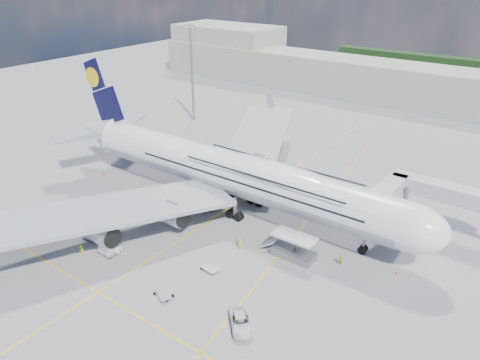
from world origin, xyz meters
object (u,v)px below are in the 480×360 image
Objects in this scene: dolly_row_b at (107,249)px; crew_wing at (179,209)px; crew_tug at (81,250)px; light_mast at (192,72)px; dolly_back at (126,201)px; cone_wing_left_inner at (244,176)px; crew_nose at (403,242)px; cone_wing_right_inner at (105,224)px; cone_tail at (104,175)px; crew_van at (240,243)px; jet_bridge at (423,195)px; baggage_tug at (112,248)px; airliner at (233,173)px; cargo_loader at (293,249)px; crew_loader at (340,260)px; dolly_row_c at (152,211)px; catering_truck_inner at (225,161)px; cone_wing_left_outer at (265,152)px; cone_wing_right_outer at (95,217)px; catering_truck_outer at (270,134)px; dolly_nose_near at (209,269)px; dolly_nose_far at (164,294)px; service_van at (241,322)px; cone_nose at (396,273)px; dolly_row_a at (91,237)px.

dolly_row_b reaches higher than crew_wing.
light_mast is at bearing 119.61° from crew_tug.
cone_wing_left_inner is at bearing 75.82° from dolly_back.
crew_tug is (-38.43, -30.98, 0.06)m from crew_nose.
cone_wing_right_inner is 1.17× the size of cone_tail.
dolly_row_b is 20.18m from crew_van.
jet_bridge is 49.39m from baggage_tug.
baggage_tug is 5.14× the size of cone_tail.
cone_wing_left_inner is at bearing 117.52° from airliner.
crew_tug is at bearing -95.11° from cone_wing_left_inner.
cone_wing_right_inner is (-7.27, -10.41, -0.63)m from crew_wing.
dolly_row_b is (-22.93, -16.21, -0.22)m from cargo_loader.
baggage_tug is at bearing -119.07° from crew_loader.
crew_nose is (39.50, 15.39, 0.53)m from dolly_row_c.
light_mast is 9.02× the size of baggage_tug.
catering_truck_inner is at bearing 86.30° from cone_wing_right_inner.
crew_loader is (29.66, 18.51, -0.21)m from dolly_row_b.
dolly_row_b reaches higher than cone_wing_right_inner.
cone_wing_right_outer is at bearing -98.74° from cone_wing_left_outer.
catering_truck_outer is at bearing 111.96° from airliner.
crew_loader is at bearing -32.07° from light_mast.
jet_bridge is at bearing 33.95° from cone_wing_right_inner.
dolly_nose_near is 53.72m from catering_truck_outer.
baggage_tug reaches higher than dolly_nose_far.
jet_bridge is 5.79× the size of dolly_back.
crew_tug is 8.72m from cone_wing_right_inner.
service_van is at bearing -42.84° from dolly_row_c.
light_mast is at bearing 145.64° from cone_wing_left_inner.
cone_wing_left_outer reaches higher than cone_nose.
dolly_row_c is 0.93× the size of dolly_nose_far.
cone_tail is at bearing -75.56° from light_mast.
cargo_loader reaches higher than dolly_row_c.
service_van is at bearing -71.94° from crew_loader.
service_van is 33.22m from cone_wing_right_inner.
dolly_nose_far is at bearing -109.50° from crew_wing.
dolly_nose_near is (20.70, 4.71, -0.01)m from dolly_row_a.
dolly_nose_far is at bearing -7.04° from dolly_row_b.
crew_wing reaches higher than service_van.
cone_tail reaches higher than dolly_row_a.
crew_nose reaches higher than cone_tail.
crew_van is 2.89× the size of cone_wing_left_inner.
catering_truck_outer reaches higher than dolly_row_a.
catering_truck_inner is 20.87m from crew_wing.
dolly_nose_far is 5.33× the size of cone_wing_right_outer.
cone_wing_right_outer is (-45.84, -22.82, -0.54)m from crew_nose.
dolly_nose_near is at bearing -38.45° from catering_truck_outer.
dolly_nose_near is at bearing 102.73° from service_van.
airliner is 47.47× the size of crew_nose.
cone_wing_left_inner reaches higher than dolly_nose_near.
jet_bridge reaches higher than dolly_row_a.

